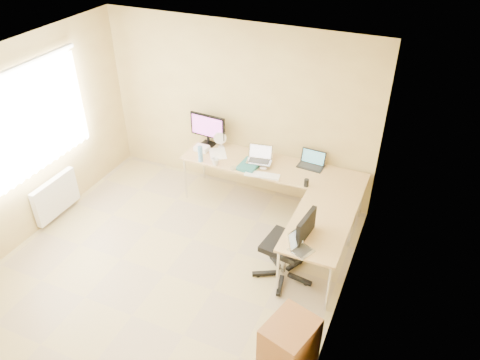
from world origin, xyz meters
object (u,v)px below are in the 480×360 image
at_px(office_chair, 285,245).
at_px(mug, 215,162).
at_px(laptop_center, 259,155).
at_px(desk_fan, 221,140).
at_px(laptop_black, 311,160).
at_px(cabinet, 289,349).
at_px(water_bottle, 200,154).
at_px(desk_return, 317,247).
at_px(laptop_return, 302,244).
at_px(monitor, 208,130).
at_px(keyboard, 262,175).
at_px(desk_main, 271,187).

bearing_deg(office_chair, mug, 152.87).
distance_m(laptop_center, office_chair, 1.52).
bearing_deg(desk_fan, laptop_black, -21.97).
relative_size(desk_fan, cabinet, 0.35).
height_order(laptop_black, water_bottle, water_bottle).
bearing_deg(desk_return, laptop_return, -97.00).
relative_size(monitor, mug, 5.15).
relative_size(desk_return, monitor, 2.24).
relative_size(laptop_black, keyboard, 0.74).
height_order(monitor, desk_fan, monitor).
xyz_separation_m(desk_fan, laptop_return, (1.81, -1.73, -0.03)).
xyz_separation_m(desk_return, monitor, (-2.10, 1.20, 0.61)).
bearing_deg(desk_main, laptop_black, 21.37).
bearing_deg(keyboard, monitor, 146.75).
distance_m(desk_main, desk_return, 1.40).
relative_size(keyboard, laptop_return, 1.73).
relative_size(laptop_center, keyboard, 0.72).
distance_m(desk_main, water_bottle, 1.15).
xyz_separation_m(desk_main, water_bottle, (-1.00, -0.30, 0.49)).
relative_size(desk_return, cabinet, 1.84).
relative_size(laptop_center, water_bottle, 1.45).
relative_size(monitor, desk_fan, 2.36).
bearing_deg(desk_return, water_bottle, 160.39).
bearing_deg(mug, water_bottle, 180.00).
height_order(mug, laptop_return, laptop_return).
height_order(desk_main, laptop_black, laptop_black).
height_order(water_bottle, cabinet, water_bottle).
height_order(laptop_center, keyboard, laptop_center).
distance_m(laptop_center, water_bottle, 0.85).
bearing_deg(desk_return, cabinet, -84.39).
xyz_separation_m(mug, laptop_return, (1.67, -1.24, 0.04)).
bearing_deg(water_bottle, desk_return, -19.61).
bearing_deg(mug, desk_fan, 106.26).
distance_m(laptop_black, water_bottle, 1.58).
bearing_deg(monitor, mug, -49.71).
height_order(monitor, laptop_black, monitor).
xyz_separation_m(desk_return, laptop_center, (-1.16, 0.95, 0.53)).
relative_size(monitor, laptop_center, 1.66).
xyz_separation_m(desk_return, laptop_return, (-0.07, -0.53, 0.46)).
xyz_separation_m(desk_main, cabinet, (1.13, -2.53, -0.01)).
bearing_deg(keyboard, desk_return, -43.27).
relative_size(desk_return, laptop_return, 4.63).
xyz_separation_m(water_bottle, laptop_return, (1.91, -1.24, -0.03)).
relative_size(desk_return, office_chair, 1.24).
xyz_separation_m(keyboard, cabinet, (1.16, -2.23, -0.38)).
bearing_deg(laptop_black, desk_fan, -175.72).
bearing_deg(cabinet, desk_main, 129.82).
bearing_deg(monitor, desk_fan, 2.59).
height_order(desk_return, laptop_black, laptop_black).
height_order(desk_return, monitor, monitor).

